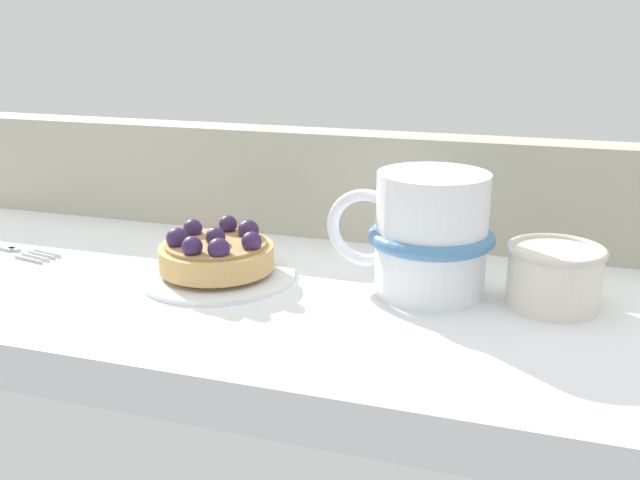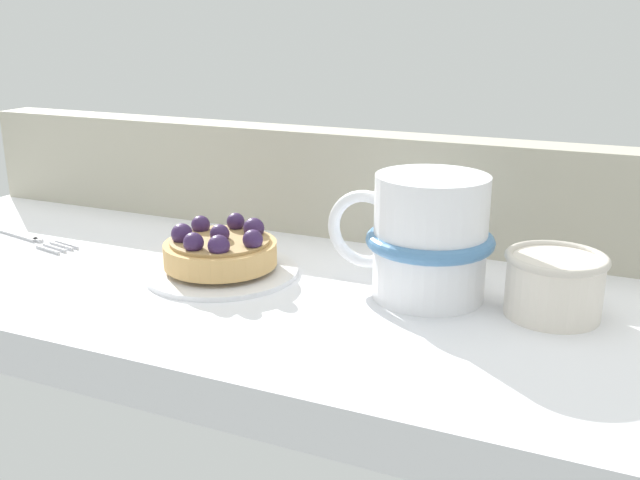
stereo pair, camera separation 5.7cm
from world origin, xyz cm
name	(u,v)px [view 1 (the left image)]	position (x,y,z in cm)	size (l,w,h in cm)	color
ground_plane	(252,298)	(0.00, 0.00, -1.77)	(83.29, 33.60, 3.54)	white
window_rail_back	(307,182)	(0.00, 14.62, 5.18)	(81.62, 4.36, 10.36)	#B2AD99
dessert_plate	(217,273)	(-2.86, -0.55, 0.40)	(13.17, 13.17, 0.86)	white
raspberry_tart	(216,252)	(-2.84, -0.58, 2.23)	(9.60, 9.60, 3.70)	tan
coffee_mug	(428,234)	(14.45, 1.60, 4.82)	(13.45, 9.90, 9.71)	white
sugar_bowl	(554,274)	(24.07, 1.67, 2.51)	(7.37, 7.37, 4.74)	silver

